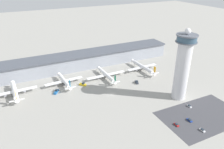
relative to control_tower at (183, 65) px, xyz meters
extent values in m
plane|color=#9E9B93|center=(-50.04, 29.57, -30.54)|extent=(1000.00, 1000.00, 0.00)
cube|color=#9399A3|center=(-50.04, 99.57, -22.92)|extent=(205.15, 22.00, 15.24)
cube|color=#4C515B|center=(-50.04, 99.57, -14.50)|extent=(205.15, 25.00, 1.60)
cylinder|color=silver|center=(0.00, 0.00, -5.64)|extent=(11.69, 11.69, 49.80)
cylinder|color=#565B66|center=(0.00, 0.00, 19.66)|extent=(16.79, 16.79, 0.80)
cylinder|color=#334C60|center=(0.00, 0.00, 22.30)|extent=(15.45, 15.45, 4.48)
cylinder|color=#565B66|center=(0.00, 0.00, 25.04)|extent=(16.79, 16.79, 1.00)
sphere|color=white|center=(0.00, 0.00, 27.93)|extent=(4.78, 4.78, 4.78)
cube|color=#424247|center=(-1.78, -29.19, -30.53)|extent=(64.00, 40.00, 0.01)
cylinder|color=white|center=(-127.80, 64.61, -25.83)|extent=(5.22, 27.90, 4.21)
cone|color=white|center=(-128.38, 80.37, -25.83)|extent=(4.34, 3.94, 4.21)
cone|color=white|center=(-127.21, 48.21, -25.83)|extent=(3.97, 5.18, 3.79)
cube|color=white|center=(-127.82, 65.16, -26.57)|extent=(38.44, 5.80, 0.44)
cylinder|color=#A8A8B2|center=(-135.90, 65.87, -27.84)|extent=(2.48, 4.71, 2.31)
cylinder|color=#A8A8B2|center=(-119.82, 66.45, -27.84)|extent=(2.48, 4.71, 2.31)
cube|color=orange|center=(-127.17, 47.20, -20.36)|extent=(0.40, 2.81, 6.73)
cube|color=white|center=(-127.15, 46.80, -25.41)|extent=(11.84, 2.43, 0.24)
cylinder|color=black|center=(-128.27, 77.28, -29.23)|extent=(0.28, 0.28, 2.60)
cylinder|color=black|center=(-124.85, 64.47, -29.23)|extent=(0.28, 0.28, 2.60)
cylinder|color=black|center=(-130.74, 64.25, -29.23)|extent=(0.28, 0.28, 2.60)
cylinder|color=white|center=(-83.31, 66.18, -26.29)|extent=(5.57, 27.35, 3.67)
cone|color=white|center=(-84.38, 81.37, -26.29)|extent=(3.90, 3.56, 3.67)
cone|color=white|center=(-82.20, 50.43, -26.29)|extent=(3.61, 4.63, 3.31)
cube|color=white|center=(-83.35, 66.72, -26.93)|extent=(37.20, 6.98, 0.44)
cylinder|color=#A8A8B2|center=(-91.16, 67.17, -28.05)|extent=(2.30, 4.17, 2.02)
cylinder|color=#A8A8B2|center=(-75.67, 68.26, -28.05)|extent=(2.30, 4.17, 2.02)
cube|color=#197FB2|center=(-82.14, 49.55, -21.51)|extent=(0.50, 2.81, 5.88)
cube|color=white|center=(-82.11, 49.16, -25.92)|extent=(10.40, 2.72, 0.24)
cylinder|color=black|center=(-84.18, 78.53, -29.33)|extent=(0.28, 0.28, 2.41)
cylinder|color=black|center=(-80.72, 66.10, -29.33)|extent=(0.28, 0.28, 2.41)
cylinder|color=black|center=(-85.86, 65.74, -29.33)|extent=(0.28, 0.28, 2.41)
cylinder|color=white|center=(-40.87, 61.35, -26.69)|extent=(4.27, 32.44, 3.51)
cone|color=white|center=(-41.29, 79.10, -26.69)|extent=(3.58, 3.24, 3.51)
cone|color=white|center=(-40.44, 43.07, -26.69)|extent=(3.25, 4.28, 3.16)
cube|color=white|center=(-40.89, 62.00, -27.31)|extent=(42.04, 5.39, 0.44)
cylinder|color=#A8A8B2|center=(-49.72, 62.79, -28.37)|extent=(2.02, 3.90, 1.93)
cylinder|color=#A8A8B2|center=(-32.11, 63.20, -28.37)|extent=(2.02, 3.90, 1.93)
cube|color=#14704C|center=(-40.42, 42.23, -22.13)|extent=(0.37, 2.81, 5.61)
cube|color=white|center=(-40.41, 41.83, -26.34)|extent=(9.86, 2.23, 0.24)
cylinder|color=black|center=(-41.23, 76.33, -29.49)|extent=(0.28, 0.28, 2.09)
cylinder|color=black|center=(-38.42, 61.25, -29.49)|extent=(0.28, 0.28, 2.09)
cylinder|color=black|center=(-43.33, 61.14, -29.49)|extent=(0.28, 0.28, 2.09)
cylinder|color=white|center=(3.14, 61.53, -26.23)|extent=(5.40, 34.67, 3.75)
cone|color=white|center=(2.23, 80.46, -26.23)|extent=(3.90, 3.55, 3.75)
cone|color=white|center=(4.07, 42.03, -26.23)|extent=(3.58, 4.65, 3.37)
cube|color=white|center=(3.11, 62.22, -26.89)|extent=(36.71, 6.14, 0.44)
cylinder|color=#A8A8B2|center=(-4.61, 62.85, -28.02)|extent=(2.26, 4.21, 2.06)
cylinder|color=#A8A8B2|center=(10.72, 63.58, -28.02)|extent=(2.26, 4.21, 2.06)
cube|color=orange|center=(4.12, 41.14, -21.36)|extent=(0.43, 2.81, 5.99)
cube|color=white|center=(4.14, 40.74, -25.86)|extent=(10.57, 2.50, 0.24)
cylinder|color=black|center=(2.37, 77.57, -29.32)|extent=(0.28, 0.28, 2.43)
cylinder|color=black|center=(5.76, 61.54, -29.32)|extent=(0.28, 0.28, 2.43)
cylinder|color=black|center=(0.53, 61.29, -29.32)|extent=(0.28, 0.28, 2.43)
cube|color=black|center=(-93.96, 54.32, -30.48)|extent=(5.66, 7.05, 0.12)
cube|color=#195699|center=(-93.96, 54.32, -29.81)|extent=(6.45, 8.21, 1.45)
cube|color=#232D38|center=(-93.51, 55.02, -28.49)|extent=(3.10, 3.21, 1.19)
cube|color=black|center=(-18.64, 38.39, -30.48)|extent=(3.26, 5.37, 0.12)
cube|color=#2D333D|center=(-18.64, 38.39, -29.73)|extent=(3.57, 6.32, 1.61)
cube|color=#232D38|center=(-18.78, 37.81, -28.27)|extent=(2.33, 2.20, 1.31)
cube|color=black|center=(-82.39, 67.49, -30.48)|extent=(4.23, 6.87, 0.12)
cube|color=#2D333D|center=(-82.39, 67.49, -29.85)|extent=(4.72, 8.07, 1.37)
cube|color=#232D38|center=(-82.64, 66.76, -28.60)|extent=(2.72, 2.86, 1.12)
cube|color=black|center=(-67.90, 56.83, -30.48)|extent=(5.53, 5.77, 0.12)
cube|color=gold|center=(-67.90, 56.83, -29.67)|extent=(6.31, 6.62, 1.73)
cube|color=#232D38|center=(-67.46, 56.34, -28.11)|extent=(3.00, 2.98, 1.41)
cube|color=black|center=(-27.01, -29.54, -30.48)|extent=(1.74, 3.59, 0.12)
cube|color=red|center=(-27.01, -29.54, -30.14)|extent=(1.83, 4.27, 0.79)
cube|color=#232D38|center=(-27.01, -29.43, -29.42)|extent=(1.57, 2.36, 0.65)
cube|color=black|center=(-1.73, -15.55, -30.48)|extent=(1.84, 3.54, 0.12)
cube|color=silver|center=(-1.73, -15.55, -30.16)|extent=(1.94, 4.20, 0.74)
cube|color=#232D38|center=(-1.73, -15.45, -29.49)|extent=(1.65, 2.33, 0.61)
cube|color=black|center=(-14.93, -41.96, -30.48)|extent=(1.69, 3.58, 0.12)
cube|color=silver|center=(-14.93, -41.96, -30.13)|extent=(1.77, 4.26, 0.81)
cube|color=#232D38|center=(-14.93, -41.85, -29.39)|extent=(1.54, 2.35, 0.66)
cube|color=black|center=(-14.88, -29.61, -30.48)|extent=(1.86, 3.94, 0.12)
cube|color=navy|center=(-14.88, -29.61, -30.12)|extent=(1.95, 4.68, 0.84)
cube|color=#232D38|center=(-14.88, -29.73, -29.36)|extent=(1.69, 2.59, 0.69)
camera|label=1|loc=(-122.92, -122.19, 69.73)|focal=35.00mm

